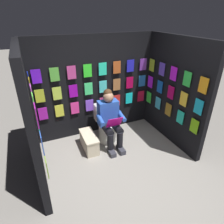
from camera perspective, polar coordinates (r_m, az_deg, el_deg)
ground_plane at (r=3.42m, az=6.68°, el=-20.05°), size 30.00×30.00×0.00m
display_wall_back at (r=4.25m, az=-5.07°, el=7.37°), size 2.70×0.14×2.14m
display_wall_left at (r=4.13m, az=17.61°, el=5.57°), size 0.14×1.79×2.14m
display_wall_right at (r=3.19m, az=-22.55°, el=-1.77°), size 0.14×1.79×2.14m
toilet at (r=4.21m, az=-1.67°, el=-3.93°), size 0.41×0.56×0.77m
person_reading at (r=3.89m, az=-0.54°, el=-2.07°), size 0.53×0.69×1.19m
comic_longbox_near at (r=4.01m, az=-6.67°, el=-8.60°), size 0.27×0.61×0.33m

